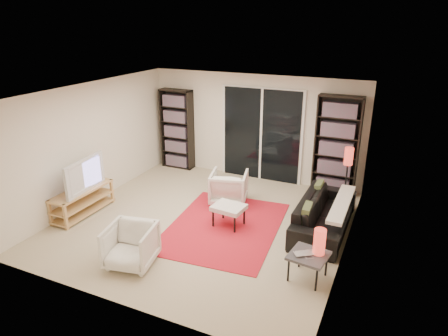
% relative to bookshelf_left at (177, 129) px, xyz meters
% --- Properties ---
extents(floor, '(5.00, 5.00, 0.00)m').
position_rel_bookshelf_left_xyz_m(floor, '(1.95, -2.33, -0.98)').
color(floor, tan).
rests_on(floor, ground).
extents(wall_back, '(5.00, 0.02, 2.40)m').
position_rel_bookshelf_left_xyz_m(wall_back, '(1.95, 0.17, 0.22)').
color(wall_back, '#F0E5CF').
rests_on(wall_back, ground).
extents(wall_front, '(5.00, 0.02, 2.40)m').
position_rel_bookshelf_left_xyz_m(wall_front, '(1.95, -4.83, 0.22)').
color(wall_front, '#F0E5CF').
rests_on(wall_front, ground).
extents(wall_left, '(0.02, 5.00, 2.40)m').
position_rel_bookshelf_left_xyz_m(wall_left, '(-0.55, -2.33, 0.22)').
color(wall_left, '#F0E5CF').
rests_on(wall_left, ground).
extents(wall_right, '(0.02, 5.00, 2.40)m').
position_rel_bookshelf_left_xyz_m(wall_right, '(4.45, -2.33, 0.22)').
color(wall_right, '#F0E5CF').
rests_on(wall_right, ground).
extents(ceiling, '(5.00, 5.00, 0.02)m').
position_rel_bookshelf_left_xyz_m(ceiling, '(1.95, -2.33, 1.42)').
color(ceiling, white).
rests_on(ceiling, wall_back).
extents(sliding_door, '(1.92, 0.08, 2.16)m').
position_rel_bookshelf_left_xyz_m(sliding_door, '(2.15, 0.13, 0.07)').
color(sliding_door, white).
rests_on(sliding_door, ground).
extents(bookshelf_left, '(0.80, 0.30, 1.95)m').
position_rel_bookshelf_left_xyz_m(bookshelf_left, '(0.00, 0.00, 0.00)').
color(bookshelf_left, black).
rests_on(bookshelf_left, ground).
extents(bookshelf_right, '(0.90, 0.30, 2.10)m').
position_rel_bookshelf_left_xyz_m(bookshelf_right, '(3.85, -0.00, 0.07)').
color(bookshelf_right, black).
rests_on(bookshelf_right, ground).
extents(tv_stand, '(0.43, 1.33, 0.50)m').
position_rel_bookshelf_left_xyz_m(tv_stand, '(-0.33, -3.00, -0.71)').
color(tv_stand, tan).
rests_on(tv_stand, floor).
extents(tv, '(0.25, 1.10, 0.63)m').
position_rel_bookshelf_left_xyz_m(tv, '(-0.31, -3.00, -0.16)').
color(tv, black).
rests_on(tv, tv_stand).
extents(rug, '(2.11, 2.72, 0.01)m').
position_rel_bookshelf_left_xyz_m(rug, '(2.36, -2.37, -0.97)').
color(rug, red).
rests_on(rug, floor).
extents(sofa, '(0.82, 2.07, 0.60)m').
position_rel_bookshelf_left_xyz_m(sofa, '(4.01, -1.70, -0.67)').
color(sofa, black).
rests_on(sofa, floor).
extents(armchair_back, '(0.87, 0.89, 0.67)m').
position_rel_bookshelf_left_xyz_m(armchair_back, '(2.02, -1.39, -0.64)').
color(armchair_back, silver).
rests_on(armchair_back, floor).
extents(armchair_front, '(0.82, 0.84, 0.65)m').
position_rel_bookshelf_left_xyz_m(armchair_front, '(1.55, -4.01, -0.65)').
color(armchair_front, silver).
rests_on(armchair_front, floor).
extents(ottoman, '(0.59, 0.50, 0.40)m').
position_rel_bookshelf_left_xyz_m(ottoman, '(2.41, -2.29, -0.63)').
color(ottoman, silver).
rests_on(ottoman, floor).
extents(side_table, '(0.58, 0.58, 0.40)m').
position_rel_bookshelf_left_xyz_m(side_table, '(4.08, -3.25, -0.62)').
color(side_table, '#414146').
rests_on(side_table, floor).
extents(laptop, '(0.41, 0.38, 0.03)m').
position_rel_bookshelf_left_xyz_m(laptop, '(4.07, -3.30, -0.56)').
color(laptop, silver).
rests_on(laptop, side_table).
extents(table_lamp, '(0.17, 0.17, 0.38)m').
position_rel_bookshelf_left_xyz_m(table_lamp, '(4.20, -3.16, -0.38)').
color(table_lamp, red).
rests_on(table_lamp, side_table).
extents(floor_lamp, '(0.19, 0.19, 1.25)m').
position_rel_bookshelf_left_xyz_m(floor_lamp, '(4.19, -0.67, -0.04)').
color(floor_lamp, black).
rests_on(floor_lamp, floor).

